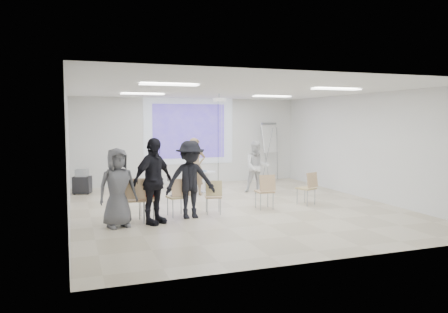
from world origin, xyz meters
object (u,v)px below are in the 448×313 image
object	(u,v)px
chair_right_inner	(266,189)
pedestal_table	(207,180)
chair_right_far	(309,186)
player_right	(257,164)
chair_left_inner	(178,194)
chair_left_mid	(147,197)
audience_left	(153,175)
laptop	(177,195)
flipchart_easel	(270,138)
chair_center	(213,194)
player_left	(195,163)
av_cart	(82,182)
audience_mid	(190,174)
audience_outer	(117,183)
chair_far_left	(135,196)

from	to	relation	value
chair_right_inner	pedestal_table	bearing A→B (deg)	104.10
pedestal_table	chair_right_far	size ratio (longest dim) A/B	0.77
player_right	chair_left_inner	bearing A→B (deg)	-126.82
chair_right_inner	chair_left_mid	bearing A→B (deg)	-177.55
player_right	audience_left	distance (m)	4.83
player_right	laptop	xyz separation A→B (m)	(-3.11, -2.43, -0.40)
player_right	chair_right_inner	size ratio (longest dim) A/B	1.98
flipchart_easel	chair_center	bearing A→B (deg)	-153.03
pedestal_table	chair_right_inner	distance (m)	3.02
player_left	laptop	xyz separation A→B (m)	(-1.17, -2.56, -0.49)
pedestal_table	av_cart	xyz separation A→B (m)	(-3.65, 1.04, -0.03)
player_left	player_right	bearing A→B (deg)	-5.37
laptop	flipchart_easel	distance (m)	6.58
chair_right_far	audience_mid	bearing A→B (deg)	164.55
chair_left_mid	chair_right_far	size ratio (longest dim) A/B	0.95
player_right	audience_outer	distance (m)	5.45
pedestal_table	player_left	distance (m)	0.83
audience_left	audience_outer	size ratio (longest dim) A/B	1.15
pedestal_table	chair_center	xyz separation A→B (m)	(-0.77, -3.05, 0.11)
audience_mid	chair_left_mid	bearing A→B (deg)	165.65
player_right	chair_left_inner	size ratio (longest dim) A/B	1.96
player_left	laptop	world-z (taller)	player_left
laptop	av_cart	bearing A→B (deg)	-71.70
laptop	av_cart	distance (m)	4.45
chair_left_mid	flipchart_easel	bearing A→B (deg)	55.76
chair_center	chair_right_far	size ratio (longest dim) A/B	0.94
player_right	chair_far_left	world-z (taller)	player_right
chair_left_mid	laptop	distance (m)	0.72
pedestal_table	audience_outer	world-z (taller)	audience_outer
chair_left_mid	laptop	world-z (taller)	chair_left_mid
chair_right_far	pedestal_table	bearing A→B (deg)	101.89
chair_center	laptop	bearing A→B (deg)	-175.59
pedestal_table	audience_mid	size ratio (longest dim) A/B	0.34
chair_right_inner	av_cart	distance (m)	5.86
player_left	chair_far_left	distance (m)	3.71
laptop	audience_mid	size ratio (longest dim) A/B	0.16
chair_left_inner	chair_right_inner	xyz separation A→B (m)	(2.26, 0.07, -0.01)
player_right	av_cart	world-z (taller)	player_right
chair_left_inner	audience_left	world-z (taller)	audience_left
chair_left_mid	chair_left_inner	distance (m)	0.73
chair_left_inner	chair_far_left	bearing A→B (deg)	-172.38
player_left	laptop	distance (m)	2.86
av_cart	laptop	bearing A→B (deg)	-45.12
chair_left_mid	audience_left	world-z (taller)	audience_left
player_left	av_cart	xyz separation A→B (m)	(-3.19, 1.40, -0.63)
chair_right_inner	laptop	size ratio (longest dim) A/B	2.69
chair_left_inner	av_cart	xyz separation A→B (m)	(-2.03, 4.06, -0.19)
chair_far_left	chair_right_far	distance (m)	4.63
chair_left_mid	audience_mid	xyz separation A→B (m)	(0.96, -0.26, 0.52)
pedestal_table	audience_mid	bearing A→B (deg)	-113.16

